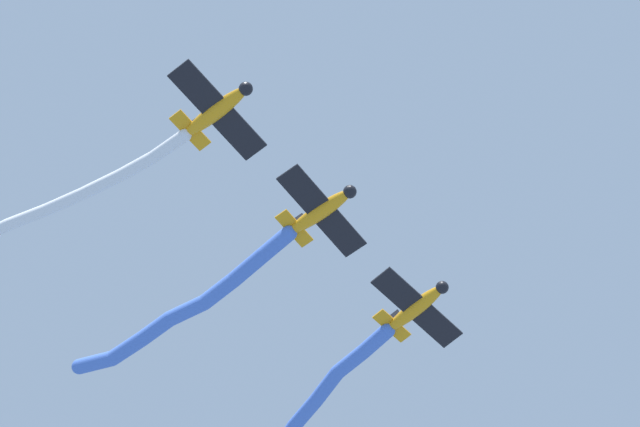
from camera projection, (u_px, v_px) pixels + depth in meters
airplane_lead at (217, 110)px, 69.16m from camera, size 5.23×6.87×1.69m
smoke_trail_lead at (43, 209)px, 73.17m from camera, size 19.65×8.76×2.56m
airplane_left_wing at (322, 211)px, 72.67m from camera, size 5.24×6.87×1.69m
smoke_trail_left_wing at (185, 308)px, 74.73m from camera, size 15.88×5.97×2.54m
airplane_right_wing at (417, 307)px, 75.66m from camera, size 5.16×6.85×1.69m
smoke_trail_right_wing at (303, 418)px, 80.89m from camera, size 19.45×2.25×2.54m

